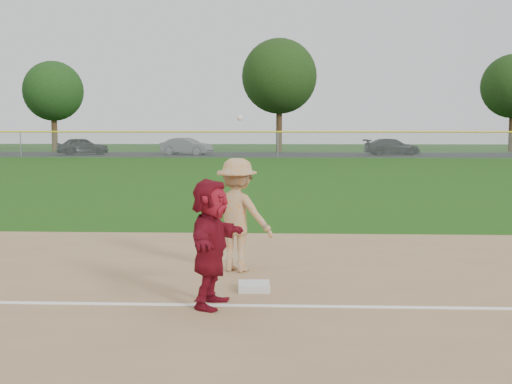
{
  "coord_description": "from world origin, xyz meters",
  "views": [
    {
      "loc": [
        0.46,
        -9.06,
        2.38
      ],
      "look_at": [
        0.0,
        1.5,
        1.3
      ],
      "focal_mm": 45.0,
      "sensor_mm": 36.0,
      "label": 1
    }
  ],
  "objects_px": {
    "base_runner": "(211,243)",
    "car_mid": "(187,146)",
    "first_base": "(254,287)",
    "car_right": "(392,147)",
    "car_left": "(83,146)"
  },
  "relations": [
    {
      "from": "first_base",
      "to": "car_mid",
      "type": "relative_size",
      "value": 0.1
    },
    {
      "from": "first_base",
      "to": "car_left",
      "type": "bearing_deg",
      "value": 110.42
    },
    {
      "from": "first_base",
      "to": "car_mid",
      "type": "xyz_separation_m",
      "value": [
        -7.85,
        45.25,
        0.66
      ]
    },
    {
      "from": "first_base",
      "to": "car_right",
      "type": "relative_size",
      "value": 0.1
    },
    {
      "from": "car_mid",
      "to": "car_right",
      "type": "distance_m",
      "value": 17.43
    },
    {
      "from": "car_right",
      "to": "first_base",
      "type": "bearing_deg",
      "value": 159.2
    },
    {
      "from": "car_mid",
      "to": "car_right",
      "type": "bearing_deg",
      "value": -71.48
    },
    {
      "from": "car_left",
      "to": "car_mid",
      "type": "relative_size",
      "value": 0.98
    },
    {
      "from": "first_base",
      "to": "base_runner",
      "type": "height_order",
      "value": "base_runner"
    },
    {
      "from": "base_runner",
      "to": "car_mid",
      "type": "bearing_deg",
      "value": 20.93
    },
    {
      "from": "first_base",
      "to": "car_right",
      "type": "distance_m",
      "value": 46.58
    },
    {
      "from": "first_base",
      "to": "car_right",
      "type": "xyz_separation_m",
      "value": [
        9.58,
        45.59,
        0.63
      ]
    },
    {
      "from": "base_runner",
      "to": "car_right",
      "type": "xyz_separation_m",
      "value": [
        10.1,
        46.44,
        -0.17
      ]
    },
    {
      "from": "car_left",
      "to": "car_right",
      "type": "xyz_separation_m",
      "value": [
        26.27,
        0.76,
        -0.05
      ]
    },
    {
      "from": "first_base",
      "to": "car_mid",
      "type": "bearing_deg",
      "value": 99.84
    }
  ]
}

